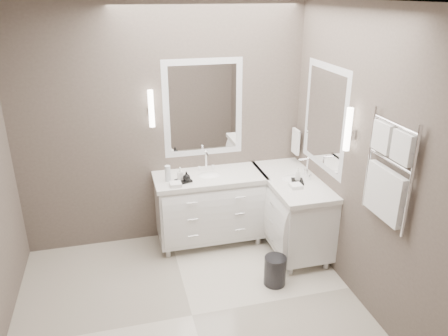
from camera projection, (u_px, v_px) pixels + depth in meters
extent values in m
cube|color=beige|center=(192.00, 316.00, 4.01)|extent=(3.20, 3.00, 0.01)
cube|color=white|center=(181.00, 1.00, 2.99)|extent=(3.20, 3.00, 0.01)
cube|color=#574C45|center=(164.00, 128.00, 4.85)|extent=(3.20, 0.01, 2.70)
cube|color=#574C45|center=(241.00, 301.00, 2.15)|extent=(3.20, 0.01, 2.70)
cube|color=#574C45|center=(366.00, 163.00, 3.87)|extent=(0.01, 3.00, 2.70)
cube|color=white|center=(210.00, 207.00, 5.04)|extent=(1.20, 0.55, 0.70)
cube|color=silver|center=(209.00, 177.00, 4.90)|extent=(1.24, 0.59, 0.05)
ellipsoid|color=white|center=(209.00, 178.00, 4.91)|extent=(0.36, 0.28, 0.12)
cylinder|color=white|center=(206.00, 161.00, 4.99)|extent=(0.02, 0.02, 0.22)
cube|color=white|center=(291.00, 211.00, 4.95)|extent=(0.55, 1.20, 0.70)
cube|color=silver|center=(293.00, 180.00, 4.81)|extent=(0.59, 1.24, 0.05)
ellipsoid|color=white|center=(293.00, 182.00, 4.82)|extent=(0.36, 0.28, 0.12)
cylinder|color=white|center=(307.00, 168.00, 4.80)|extent=(0.02, 0.02, 0.22)
cube|color=white|center=(203.00, 108.00, 4.86)|extent=(0.90, 0.02, 1.10)
cube|color=white|center=(203.00, 108.00, 4.86)|extent=(0.77, 0.02, 0.96)
cube|color=white|center=(325.00, 118.00, 4.51)|extent=(0.02, 0.90, 1.10)
cube|color=white|center=(325.00, 118.00, 4.51)|extent=(0.02, 0.90, 0.96)
cube|color=white|center=(152.00, 113.00, 4.67)|extent=(0.05, 0.05, 0.10)
cylinder|color=white|center=(151.00, 109.00, 4.65)|extent=(0.06, 0.06, 0.40)
cube|color=white|center=(348.00, 135.00, 3.98)|extent=(0.05, 0.05, 0.10)
cylinder|color=white|center=(348.00, 129.00, 3.96)|extent=(0.06, 0.06, 0.40)
cylinder|color=white|center=(297.00, 130.00, 5.12)|extent=(0.02, 0.22, 0.02)
cube|color=white|center=(296.00, 141.00, 5.17)|extent=(0.03, 0.17, 0.30)
cylinder|color=white|center=(411.00, 183.00, 3.22)|extent=(0.03, 0.03, 0.90)
cylinder|color=white|center=(370.00, 158.00, 3.71)|extent=(0.03, 0.03, 0.90)
cube|color=white|center=(403.00, 148.00, 3.26)|extent=(0.06, 0.22, 0.24)
cube|color=white|center=(383.00, 137.00, 3.49)|extent=(0.06, 0.22, 0.24)
cube|color=white|center=(385.00, 194.00, 3.54)|extent=(0.06, 0.46, 0.42)
cylinder|color=black|center=(275.00, 271.00, 4.39)|extent=(0.26, 0.26, 0.31)
cube|color=black|center=(183.00, 181.00, 4.71)|extent=(0.19, 0.16, 0.02)
cube|color=black|center=(297.00, 182.00, 4.69)|extent=(0.16, 0.19, 0.02)
cylinder|color=silver|center=(168.00, 174.00, 4.70)|extent=(0.07, 0.07, 0.18)
imported|color=white|center=(180.00, 173.00, 4.69)|extent=(0.06, 0.06, 0.14)
imported|color=black|center=(187.00, 176.00, 4.67)|extent=(0.09, 0.09, 0.10)
imported|color=white|center=(298.00, 174.00, 4.66)|extent=(0.07, 0.07, 0.15)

